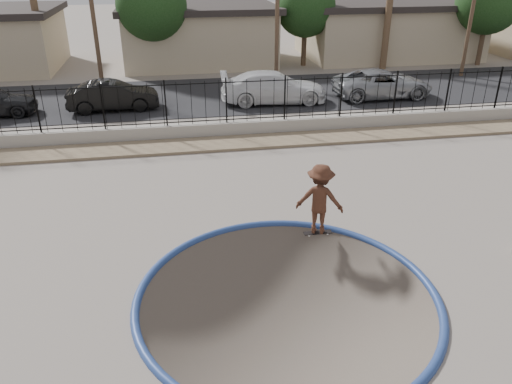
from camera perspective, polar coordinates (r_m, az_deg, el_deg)
The scene contains 18 objects.
ground at distance 23.58m, azimuth -3.75°, elevation 5.28°, with size 120.00×120.00×2.20m, color gray.
bowl_pit at distance 11.70m, azimuth 3.58°, elevation -11.90°, with size 6.84×6.84×1.80m, color #4A4139, non-canonical shape.
coping_ring at distance 11.70m, azimuth 3.58°, elevation -11.90°, with size 7.04×7.04×0.20m, color navy.
rock_strip at distance 20.57m, azimuth -2.94°, elevation 5.60°, with size 42.00×1.60×0.11m, color #917B5F.
retaining_wall at distance 21.52m, azimuth -3.33°, elevation 7.21°, with size 42.00×0.45×0.60m, color #A09A8C.
fence at distance 21.17m, azimuth -3.41°, elevation 10.29°, with size 40.00×0.04×1.80m.
street at distance 27.99m, azimuth -5.01°, elevation 10.95°, with size 90.00×8.00×0.04m, color black.
house_center at distance 36.91m, azimuth -6.60°, elevation 17.59°, with size 10.60×8.60×3.90m.
house_east at distance 40.29m, azimuth 14.70°, elevation 17.63°, with size 12.60×8.60×3.90m.
utility_pole_left at distance 29.31m, azimuth -18.29°, elevation 19.83°, with size 1.70×0.24×9.00m.
street_tree_left at distance 33.11m, azimuth -11.87°, elevation 20.17°, with size 4.32×4.32×6.36m.
street_tree_mid at distance 35.38m, azimuth 5.68°, elevation 20.32°, with size 3.96×3.96×5.83m.
street_tree_right at distance 38.53m, azimuth 25.11°, elevation 19.16°, with size 4.32×4.32×6.36m.
skater at distance 13.64m, azimuth 7.28°, elevation -1.20°, with size 1.29×0.74×2.00m, color brown.
skateboard at distance 14.09m, azimuth 7.06°, elevation -4.63°, with size 0.79×0.21×0.07m.
car_b at distance 25.93m, azimuth -16.03°, elevation 10.55°, with size 1.53×4.37×1.44m, color black.
car_c at distance 26.30m, azimuth 2.02°, elevation 11.88°, with size 2.22×5.45×1.58m, color white.
car_d at distance 28.13m, azimuth 14.26°, elevation 11.93°, with size 2.44×5.29×1.47m, color #95989D.
Camera 1 is at (-2.30, -9.97, 7.14)m, focal length 35.00 mm.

